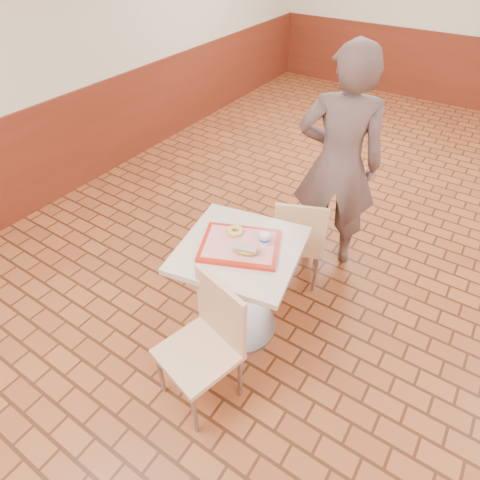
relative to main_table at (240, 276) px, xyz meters
The scene contains 9 objects.
wainscot_band 1.47m from the main_table, 21.56° to the left, with size 8.00×10.00×1.00m.
main_table is the anchor object (origin of this frame).
chair_main_front 0.53m from the main_table, 77.71° to the right, with size 0.50×0.50×0.89m.
chair_main_back 0.67m from the main_table, 80.32° to the left, with size 0.50×0.50×0.83m.
customer 1.19m from the main_table, 81.29° to the left, with size 0.67×0.44×1.83m, color brown.
serving_tray 0.27m from the main_table, ahead, with size 0.49×0.38×0.03m.
ring_donut 0.33m from the main_table, 139.62° to the left, with size 0.11×0.11×0.03m, color #DFBC51.
long_john_donut 0.32m from the main_table, 37.32° to the right, with size 0.17×0.12×0.05m.
paper_cup 0.36m from the main_table, 31.05° to the left, with size 0.07×0.07×0.08m.
Camera 1 is at (-0.30, -2.14, 2.46)m, focal length 30.00 mm.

